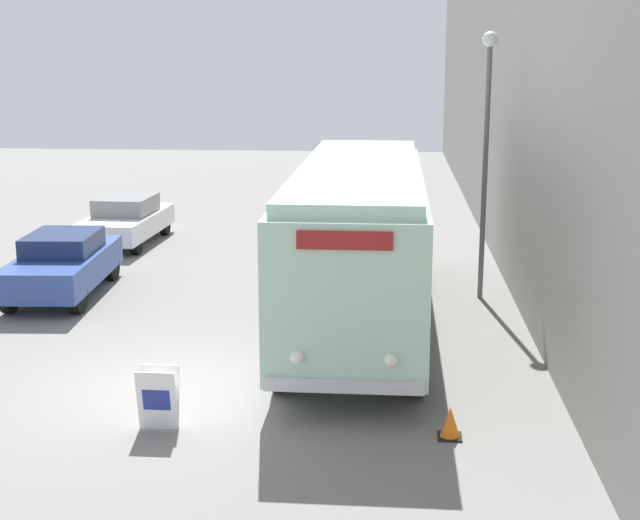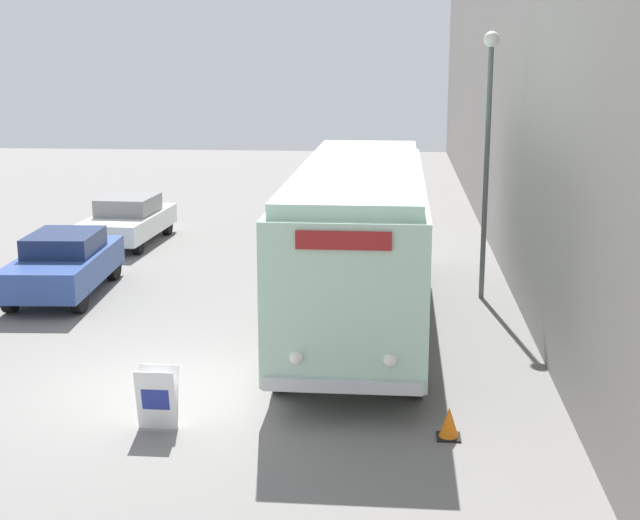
{
  "view_description": "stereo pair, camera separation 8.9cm",
  "coord_description": "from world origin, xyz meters",
  "px_view_note": "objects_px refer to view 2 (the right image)",
  "views": [
    {
      "loc": [
        3.84,
        -14.18,
        5.59
      ],
      "look_at": [
        2.52,
        1.55,
        1.99
      ],
      "focal_mm": 50.0,
      "sensor_mm": 36.0,
      "label": 1
    },
    {
      "loc": [
        3.93,
        -14.17,
        5.59
      ],
      "look_at": [
        2.52,
        1.55,
        1.99
      ],
      "focal_mm": 50.0,
      "sensor_mm": 36.0,
      "label": 2
    }
  ],
  "objects_px": {
    "vintage_bus": "(360,234)",
    "sign_board": "(157,400)",
    "traffic_cone": "(449,423)",
    "streetlamp": "(488,128)",
    "parked_car_near": "(64,263)",
    "parked_car_mid": "(128,220)"
  },
  "relations": [
    {
      "from": "vintage_bus",
      "to": "sign_board",
      "type": "distance_m",
      "value": 6.74
    },
    {
      "from": "parked_car_near",
      "to": "parked_car_mid",
      "type": "bearing_deg",
      "value": 89.1
    },
    {
      "from": "vintage_bus",
      "to": "sign_board",
      "type": "xyz_separation_m",
      "value": [
        -2.82,
        -5.95,
        -1.47
      ]
    },
    {
      "from": "sign_board",
      "to": "streetlamp",
      "type": "bearing_deg",
      "value": 55.59
    },
    {
      "from": "streetlamp",
      "to": "traffic_cone",
      "type": "distance_m",
      "value": 9.06
    },
    {
      "from": "parked_car_near",
      "to": "traffic_cone",
      "type": "xyz_separation_m",
      "value": [
        8.77,
        -7.53,
        -0.54
      ]
    },
    {
      "from": "parked_car_mid",
      "to": "traffic_cone",
      "type": "bearing_deg",
      "value": -54.45
    },
    {
      "from": "vintage_bus",
      "to": "sign_board",
      "type": "height_order",
      "value": "vintage_bus"
    },
    {
      "from": "sign_board",
      "to": "streetlamp",
      "type": "distance_m",
      "value": 10.56
    },
    {
      "from": "streetlamp",
      "to": "sign_board",
      "type": "bearing_deg",
      "value": -124.41
    },
    {
      "from": "sign_board",
      "to": "streetlamp",
      "type": "xyz_separation_m",
      "value": [
        5.62,
        8.21,
        3.54
      ]
    },
    {
      "from": "sign_board",
      "to": "streetlamp",
      "type": "height_order",
      "value": "streetlamp"
    },
    {
      "from": "vintage_bus",
      "to": "sign_board",
      "type": "bearing_deg",
      "value": -115.35
    },
    {
      "from": "vintage_bus",
      "to": "traffic_cone",
      "type": "bearing_deg",
      "value": -74.56
    },
    {
      "from": "parked_car_mid",
      "to": "traffic_cone",
      "type": "relative_size",
      "value": 9.02
    },
    {
      "from": "sign_board",
      "to": "parked_car_mid",
      "type": "relative_size",
      "value": 0.22
    },
    {
      "from": "sign_board",
      "to": "parked_car_near",
      "type": "bearing_deg",
      "value": 119.67
    },
    {
      "from": "streetlamp",
      "to": "parked_car_near",
      "type": "relative_size",
      "value": 1.35
    },
    {
      "from": "streetlamp",
      "to": "traffic_cone",
      "type": "bearing_deg",
      "value": -98.24
    },
    {
      "from": "streetlamp",
      "to": "parked_car_near",
      "type": "distance_m",
      "value": 10.48
    },
    {
      "from": "sign_board",
      "to": "traffic_cone",
      "type": "bearing_deg",
      "value": 0.81
    },
    {
      "from": "sign_board",
      "to": "traffic_cone",
      "type": "xyz_separation_m",
      "value": [
        4.44,
        0.06,
        -0.24
      ]
    }
  ]
}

